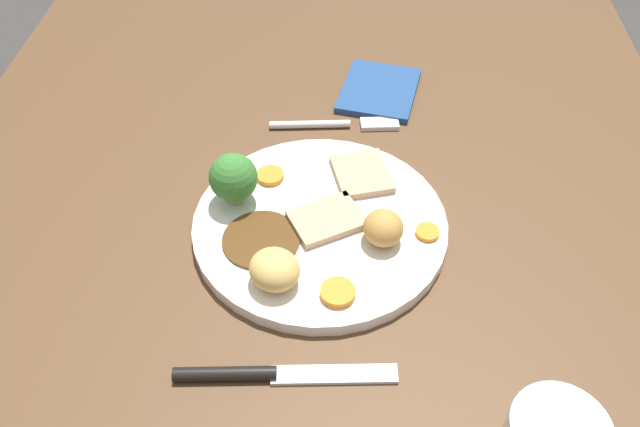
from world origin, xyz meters
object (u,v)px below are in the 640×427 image
at_px(meat_slice_under, 362,174).
at_px(folded_napkin, 379,90).
at_px(roast_potato_left, 274,270).
at_px(fork, 339,124).
at_px(carrot_coin_front, 427,232).
at_px(meat_slice_main, 327,219).
at_px(knife, 265,374).
at_px(carrot_coin_back, 338,293).
at_px(roast_potato_right, 383,228).
at_px(broccoli_floret, 233,178).
at_px(carrot_coin_side, 270,176).
at_px(dinner_plate, 320,225).

bearing_deg(meat_slice_under, folded_napkin, 173.33).
height_order(roast_potato_left, fork, roast_potato_left).
distance_m(carrot_coin_front, fork, 0.20).
bearing_deg(meat_slice_main, roast_potato_left, -29.38).
distance_m(fork, knife, 0.34).
bearing_deg(meat_slice_under, carrot_coin_front, 39.65).
xyz_separation_m(carrot_coin_front, carrot_coin_back, (0.08, -0.08, 0.00)).
relative_size(roast_potato_right, carrot_coin_front, 1.73).
relative_size(roast_potato_left, broccoli_floret, 0.86).
distance_m(meat_slice_under, carrot_coin_side, 0.10).
bearing_deg(broccoli_floret, carrot_coin_back, 43.37).
xyz_separation_m(meat_slice_under, fork, (-0.10, -0.03, -0.01)).
bearing_deg(fork, carrot_coin_back, -93.27).
height_order(carrot_coin_front, carrot_coin_side, same).
height_order(carrot_coin_back, carrot_coin_side, carrot_coin_back).
xyz_separation_m(meat_slice_main, carrot_coin_front, (0.01, 0.10, -0.00)).
height_order(dinner_plate, folded_napkin, dinner_plate).
height_order(meat_slice_under, fork, meat_slice_under).
distance_m(meat_slice_under, knife, 0.25).
distance_m(dinner_plate, meat_slice_under, 0.08).
bearing_deg(roast_potato_left, carrot_coin_side, -171.79).
height_order(meat_slice_under, roast_potato_right, roast_potato_right).
xyz_separation_m(carrot_coin_front, broccoli_floret, (-0.04, -0.19, 0.03)).
relative_size(roast_potato_left, carrot_coin_back, 1.49).
bearing_deg(folded_napkin, knife, -13.28).
xyz_separation_m(roast_potato_right, folded_napkin, (-0.26, -0.00, -0.03)).
xyz_separation_m(dinner_plate, roast_potato_left, (0.08, -0.04, 0.02)).
xyz_separation_m(meat_slice_under, carrot_coin_side, (0.01, -0.10, -0.00)).
bearing_deg(dinner_plate, carrot_coin_side, -136.56).
relative_size(meat_slice_under, folded_napkin, 0.59).
distance_m(carrot_coin_side, knife, 0.23).
height_order(meat_slice_under, knife, meat_slice_under).
bearing_deg(meat_slice_main, folded_napkin, 167.39).
height_order(meat_slice_main, knife, meat_slice_main).
distance_m(meat_slice_under, roast_potato_left, 0.16).
relative_size(dinner_plate, knife, 1.36).
bearing_deg(meat_slice_main, carrot_coin_side, -134.29).
distance_m(roast_potato_left, carrot_coin_side, 0.14).
bearing_deg(dinner_plate, folded_napkin, 165.77).
distance_m(dinner_plate, roast_potato_left, 0.09).
relative_size(carrot_coin_side, broccoli_floret, 0.52).
relative_size(meat_slice_main, folded_napkin, 0.62).
height_order(dinner_plate, carrot_coin_side, carrot_coin_side).
bearing_deg(carrot_coin_front, meat_slice_under, -140.35).
height_order(roast_potato_left, carrot_coin_back, roast_potato_left).
distance_m(roast_potato_left, carrot_coin_front, 0.16).
bearing_deg(meat_slice_under, roast_potato_left, -27.90).
bearing_deg(carrot_coin_back, dinner_plate, -166.86).
relative_size(meat_slice_main, roast_potato_left, 1.43).
distance_m(roast_potato_right, folded_napkin, 0.26).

